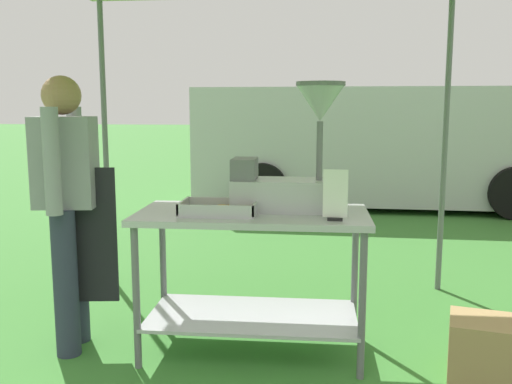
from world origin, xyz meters
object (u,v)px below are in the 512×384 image
object	(u,v)px
supply_crate	(489,349)
donut_cart	(252,252)
donut_fryer	(291,163)
van_silver	(380,145)
menu_sign	(335,199)
donut_tray	(218,210)
vendor	(68,200)

from	to	relation	value
supply_crate	donut_cart	bearing A→B (deg)	171.42
donut_fryer	van_silver	distance (m)	5.31
menu_sign	donut_tray	bearing A→B (deg)	169.72
donut_fryer	vendor	world-z (taller)	vendor
donut_cart	vendor	size ratio (longest dim) A/B	0.82
vendor	supply_crate	distance (m)	2.48
van_silver	donut_cart	bearing A→B (deg)	-104.03
donut_cart	donut_fryer	world-z (taller)	donut_fryer
vendor	donut_fryer	bearing A→B (deg)	5.57
donut_tray	van_silver	size ratio (longest dim) A/B	0.08
donut_fryer	donut_tray	bearing A→B (deg)	-159.81
donut_tray	supply_crate	bearing A→B (deg)	-4.59
supply_crate	van_silver	world-z (taller)	van_silver
donut_cart	donut_tray	xyz separation A→B (m)	(-0.19, -0.08, 0.26)
donut_cart	van_silver	size ratio (longest dim) A/B	0.25
donut_cart	supply_crate	distance (m)	1.38
donut_cart	van_silver	world-z (taller)	van_silver
menu_sign	supply_crate	size ratio (longest dim) A/B	0.57
menu_sign	supply_crate	distance (m)	1.15
donut_tray	supply_crate	world-z (taller)	donut_tray
donut_fryer	supply_crate	world-z (taller)	donut_fryer
van_silver	supply_crate	bearing A→B (deg)	-90.28
donut_tray	donut_fryer	size ratio (longest dim) A/B	0.58
menu_sign	donut_cart	bearing A→B (deg)	157.22
donut_tray	menu_sign	distance (m)	0.66
donut_cart	menu_sign	bearing A→B (deg)	-22.78
donut_tray	donut_fryer	xyz separation A→B (m)	(0.40, 0.15, 0.25)
donut_cart	donut_fryer	distance (m)	0.56
menu_sign	van_silver	xyz separation A→B (m)	(0.85, 5.45, -0.08)
supply_crate	van_silver	xyz separation A→B (m)	(0.03, 5.45, 0.72)
donut_fryer	van_silver	size ratio (longest dim) A/B	0.14
van_silver	donut_fryer	bearing A→B (deg)	-101.99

